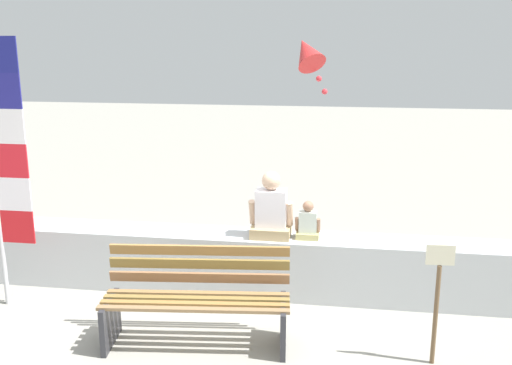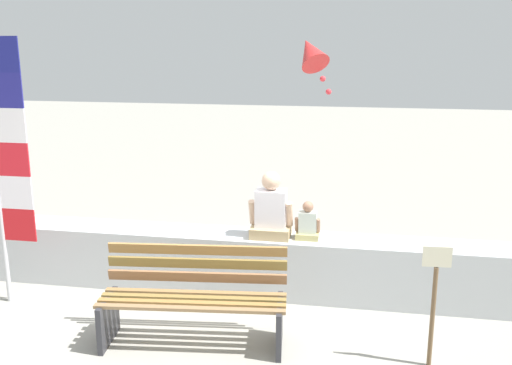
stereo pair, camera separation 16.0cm
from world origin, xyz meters
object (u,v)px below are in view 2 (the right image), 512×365
(person_adult, at_px, (271,211))
(flag_banner, at_px, (6,155))
(sign_post, at_px, (434,295))
(kite_red, at_px, (311,53))
(park_bench, at_px, (194,299))
(person_child, at_px, (308,224))

(person_adult, xyz_separation_m, flag_banner, (-2.67, -0.69, 0.67))
(flag_banner, xyz_separation_m, sign_post, (4.27, -0.53, -0.97))
(person_adult, bearing_deg, kite_red, 83.11)
(park_bench, height_order, flag_banner, flag_banner)
(flag_banner, xyz_separation_m, kite_red, (2.90, 2.63, 0.99))
(person_adult, distance_m, sign_post, 2.04)
(person_child, relative_size, sign_post, 0.38)
(person_adult, bearing_deg, park_bench, -115.42)
(sign_post, bearing_deg, kite_red, 113.38)
(person_adult, height_order, flag_banner, flag_banner)
(person_adult, distance_m, kite_red, 2.56)
(person_adult, xyz_separation_m, sign_post, (1.60, -1.23, -0.30))
(kite_red, relative_size, sign_post, 0.78)
(flag_banner, distance_m, sign_post, 4.41)
(person_child, distance_m, sign_post, 1.72)
(kite_red, xyz_separation_m, sign_post, (1.37, -3.16, -1.96))
(park_bench, height_order, person_child, person_child)
(flag_banner, height_order, kite_red, kite_red)
(person_adult, relative_size, kite_red, 0.85)
(park_bench, relative_size, sign_post, 1.61)
(park_bench, relative_size, person_adult, 2.43)
(person_adult, bearing_deg, flag_banner, -165.44)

